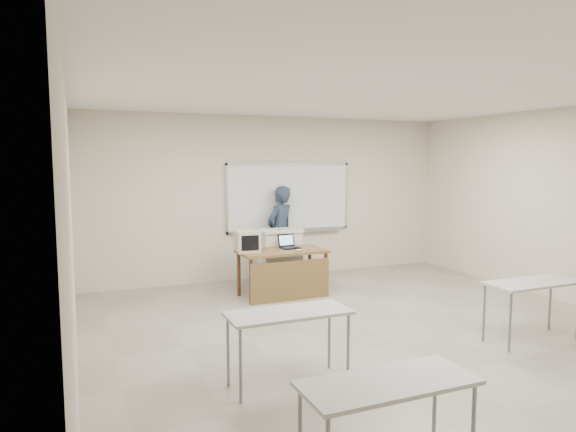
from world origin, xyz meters
name	(u,v)px	position (x,y,z in m)	size (l,w,h in m)	color
floor	(396,345)	(0.00, 0.00, -0.01)	(7.00, 8.00, 0.01)	gray
whiteboard	(289,198)	(0.30, 3.97, 1.48)	(2.48, 0.10, 1.31)	white
student_desks	(481,323)	(0.00, -1.35, 0.67)	(4.40, 2.20, 0.73)	#A8A7A2
instructor_desk	(285,264)	(-0.40, 2.49, 0.54)	(1.40, 0.70, 0.75)	brown
podium	(280,258)	(-0.20, 3.20, 0.50)	(0.71, 0.52, 1.00)	silver
crt_monitor	(247,241)	(-0.95, 2.73, 0.91)	(0.36, 0.41, 0.34)	#B3AD94
laptop	(289,245)	(-0.22, 2.75, 0.80)	(0.30, 0.28, 0.22)	black
mouse	(299,250)	(-0.20, 2.40, 0.77)	(0.10, 0.06, 0.04)	#B0B3B9
keyboard	(291,229)	(-0.05, 3.08, 1.01)	(0.42, 0.14, 0.02)	#B3AD94
presenter	(280,232)	(0.05, 3.79, 0.86)	(0.63, 0.41, 1.72)	black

